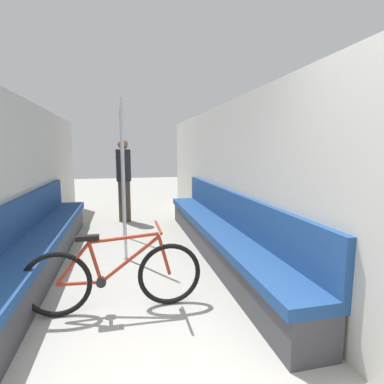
% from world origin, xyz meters
% --- Properties ---
extents(wall_left, '(0.10, 8.79, 2.19)m').
position_xyz_m(wall_left, '(-1.44, 2.80, 1.10)').
color(wall_left, beige).
rests_on(wall_left, ground).
extents(wall_right, '(0.10, 8.79, 2.19)m').
position_xyz_m(wall_right, '(1.44, 2.80, 1.10)').
color(wall_right, beige).
rests_on(wall_right, ground).
extents(bench_seat_row_left, '(0.48, 4.59, 0.92)m').
position_xyz_m(bench_seat_row_left, '(-1.17, 2.75, 0.30)').
color(bench_seat_row_left, '#3D3D42').
rests_on(bench_seat_row_left, ground).
extents(bench_seat_row_right, '(0.48, 4.59, 0.92)m').
position_xyz_m(bench_seat_row_right, '(1.17, 2.75, 0.30)').
color(bench_seat_row_right, '#3D3D42').
rests_on(bench_seat_row_right, ground).
extents(bicycle, '(1.63, 0.46, 0.79)m').
position_xyz_m(bicycle, '(-0.22, 1.56, 0.33)').
color(bicycle, black).
rests_on(bicycle, ground).
extents(grab_pole_near, '(0.08, 0.08, 2.17)m').
position_xyz_m(grab_pole_near, '(-0.11, 2.89, 1.06)').
color(grab_pole_near, gray).
rests_on(grab_pole_near, ground).
extents(grab_pole_far, '(0.08, 0.08, 2.17)m').
position_xyz_m(grab_pole_far, '(-0.13, 3.99, 1.06)').
color(grab_pole_far, gray).
rests_on(grab_pole_far, ground).
extents(passenger_standing, '(0.30, 0.30, 1.72)m').
position_xyz_m(passenger_standing, '(-0.11, 5.16, 0.89)').
color(passenger_standing, '#473828').
rests_on(passenger_standing, ground).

